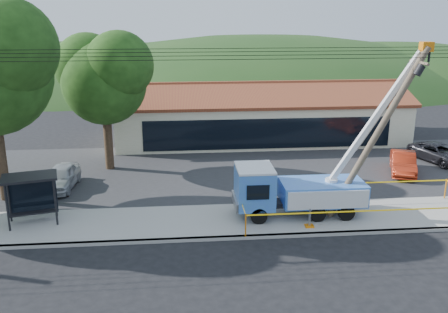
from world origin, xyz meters
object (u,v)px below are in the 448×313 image
at_px(leaning_pole, 382,126).
at_px(bus_shelter, 31,188).
at_px(car_red, 402,174).
at_px(car_silver, 62,190).
at_px(utility_truck, 296,188).
at_px(car_dark, 438,163).

distance_m(leaning_pole, bus_shelter, 17.14).
xyz_separation_m(bus_shelter, car_red, (21.23, 5.66, -1.92)).
relative_size(car_silver, car_red, 0.98).
bearing_deg(car_silver, car_red, 5.87).
bearing_deg(car_red, car_silver, -157.35).
relative_size(leaning_pole, car_red, 2.08).
height_order(leaning_pole, car_red, leaning_pole).
bearing_deg(utility_truck, bus_shelter, 178.83).
distance_m(bus_shelter, car_red, 22.05).
bearing_deg(utility_truck, car_red, 35.51).
xyz_separation_m(car_red, car_dark, (3.51, 2.10, 0.00)).
bearing_deg(leaning_pole, car_red, 55.40).
relative_size(car_silver, car_dark, 0.89).
xyz_separation_m(car_silver, car_dark, (24.45, 2.94, 0.00)).
relative_size(utility_truck, leaning_pole, 1.10).
bearing_deg(car_dark, car_red, -167.68).
relative_size(car_red, car_dark, 0.92).
xyz_separation_m(bus_shelter, car_silver, (0.29, 4.83, -1.92)).
xyz_separation_m(leaning_pole, bus_shelter, (-16.90, 0.62, -2.82)).
distance_m(utility_truck, car_silver, 13.71).
height_order(utility_truck, car_silver, utility_truck).
bearing_deg(bus_shelter, car_red, 1.29).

